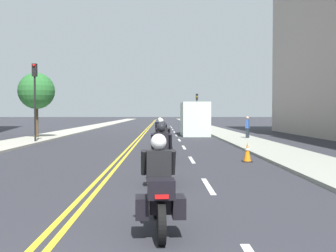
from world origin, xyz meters
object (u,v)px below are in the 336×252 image
(motorcycle_1, at_px, (161,160))
(traffic_light_far, at_px, (197,104))
(motorcycle_4, at_px, (160,134))
(parked_truck, at_px, (194,120))
(street_tree_0, at_px, (36,91))
(motorcycle_2, at_px, (163,146))
(pedestrian_0, at_px, (248,128))
(motorcycle_3, at_px, (161,139))
(traffic_cone_0, at_px, (247,152))
(traffic_light_near, at_px, (35,88))
(motorcycle_0, at_px, (159,192))

(motorcycle_1, relative_size, traffic_light_far, 0.51)
(motorcycle_4, distance_m, parked_truck, 11.17)
(street_tree_0, bearing_deg, motorcycle_2, -57.67)
(motorcycle_1, height_order, pedestrian_0, pedestrian_0)
(motorcycle_1, bearing_deg, motorcycle_2, 91.88)
(motorcycle_4, bearing_deg, parked_truck, 73.99)
(motorcycle_1, distance_m, motorcycle_4, 13.61)
(street_tree_0, bearing_deg, traffic_light_far, 59.16)
(street_tree_0, xyz_separation_m, parked_truck, (12.04, 4.87, -2.25))
(motorcycle_3, height_order, motorcycle_4, motorcycle_3)
(motorcycle_1, distance_m, traffic_cone_0, 6.03)
(motorcycle_1, xyz_separation_m, motorcycle_2, (0.05, 4.79, -0.01))
(street_tree_0, bearing_deg, motorcycle_3, -48.40)
(motorcycle_2, bearing_deg, motorcycle_3, 92.43)
(motorcycle_4, xyz_separation_m, pedestrian_0, (6.27, 4.79, 0.19))
(traffic_light_near, bearing_deg, motorcycle_4, -10.06)
(motorcycle_0, height_order, motorcycle_3, motorcycle_3)
(motorcycle_0, bearing_deg, traffic_light_far, 81.02)
(motorcycle_2, xyz_separation_m, parked_truck, (2.73, 19.59, 0.63))
(motorcycle_2, height_order, street_tree_0, street_tree_0)
(traffic_light_far, height_order, parked_truck, traffic_light_far)
(motorcycle_4, distance_m, street_tree_0, 11.27)
(motorcycle_3, xyz_separation_m, pedestrian_0, (6.21, 9.29, 0.20))
(pedestrian_0, height_order, parked_truck, parked_truck)
(motorcycle_4, distance_m, traffic_light_near, 8.49)
(traffic_light_far, distance_m, pedestrian_0, 24.44)
(traffic_light_far, bearing_deg, motorcycle_4, -99.14)
(motorcycle_2, height_order, parked_truck, parked_truck)
(traffic_light_far, bearing_deg, street_tree_0, -120.84)
(motorcycle_3, xyz_separation_m, traffic_cone_0, (3.41, -4.12, -0.27))
(motorcycle_2, relative_size, traffic_cone_0, 2.65)
(motorcycle_0, distance_m, motorcycle_3, 13.55)
(traffic_light_far, distance_m, parked_truck, 18.49)
(motorcycle_2, bearing_deg, pedestrian_0, 67.08)
(parked_truck, bearing_deg, motorcycle_2, -97.93)
(street_tree_0, bearing_deg, motorcycle_1, -64.60)
(motorcycle_4, height_order, street_tree_0, street_tree_0)
(traffic_cone_0, bearing_deg, motorcycle_0, -109.83)
(motorcycle_3, distance_m, traffic_cone_0, 5.36)
(motorcycle_1, distance_m, motorcycle_3, 9.11)
(traffic_light_near, relative_size, pedestrian_0, 3.01)
(traffic_light_far, bearing_deg, motorcycle_0, -95.58)
(motorcycle_0, distance_m, parked_truck, 28.96)
(traffic_cone_0, bearing_deg, traffic_light_near, 138.60)
(street_tree_0, bearing_deg, traffic_cone_0, -48.97)
(motorcycle_2, relative_size, parked_truck, 0.32)
(motorcycle_4, relative_size, traffic_light_far, 0.50)
(motorcycle_2, bearing_deg, motorcycle_4, 92.28)
(traffic_light_near, height_order, traffic_light_far, traffic_light_near)
(motorcycle_2, bearing_deg, parked_truck, 83.36)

